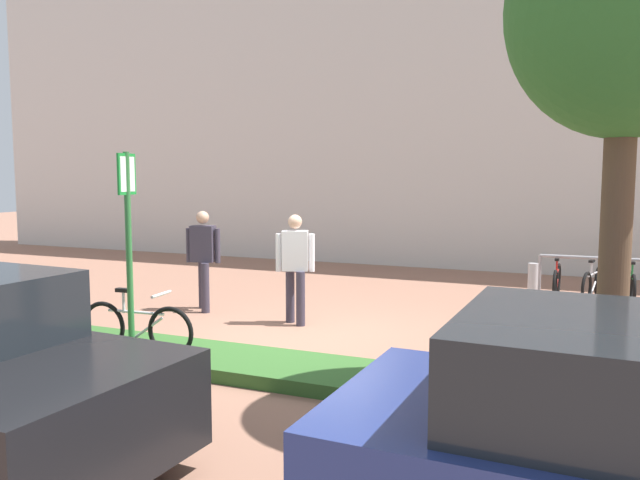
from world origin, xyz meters
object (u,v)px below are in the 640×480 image
parking_sign_post (128,224)px  person_shirt_white (295,262)px  bike_rack_cluster (631,284)px  bike_at_sign (136,327)px  bollard_steel (532,290)px  person_suited_navy (203,254)px  tree_sidewalk (627,12)px

parking_sign_post → person_shirt_white: bearing=63.0°
bike_rack_cluster → bike_at_sign: bearing=-135.1°
bollard_steel → person_suited_navy: size_ratio=0.52×
parking_sign_post → person_suited_navy: parking_sign_post is taller
parking_sign_post → person_suited_navy: (-0.66, 2.68, -0.72)m
bollard_steel → person_shirt_white: size_ratio=0.52×
bike_rack_cluster → person_shirt_white: person_shirt_white is taller
bike_at_sign → person_suited_navy: (-0.66, 2.58, 0.63)m
bike_at_sign → bike_rack_cluster: 8.70m
bike_rack_cluster → tree_sidewalk: bearing=-95.1°
bollard_steel → person_suited_navy: bearing=-162.9°
bollard_steel → person_shirt_white: bearing=-150.5°
person_suited_navy → person_shirt_white: size_ratio=1.00×
tree_sidewalk → bike_at_sign: tree_sidewalk is taller
tree_sidewalk → person_suited_navy: tree_sidewalk is taller
bike_rack_cluster → person_shirt_white: 6.30m
bike_at_sign → person_suited_navy: bearing=104.4°
parking_sign_post → person_shirt_white: 2.78m
person_suited_navy → person_shirt_white: same height
bike_at_sign → tree_sidewalk: bearing=-0.9°
parking_sign_post → bollard_steel: (4.60, 4.30, -1.25)m
person_suited_navy → person_shirt_white: 1.90m
parking_sign_post → person_shirt_white: size_ratio=1.52×
tree_sidewalk → bike_rack_cluster: bearing=84.9°
person_shirt_white → bollard_steel: bearing=29.5°
tree_sidewalk → parking_sign_post: tree_sidewalk is taller
tree_sidewalk → parking_sign_post: size_ratio=1.90×
person_suited_navy → person_shirt_white: bearing=-8.8°
parking_sign_post → person_shirt_white: (1.22, 2.39, -0.72)m
person_shirt_white → tree_sidewalk: bearing=-28.5°
tree_sidewalk → bike_at_sign: (-5.61, 0.09, -3.42)m
bike_at_sign → person_suited_navy: 2.74m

